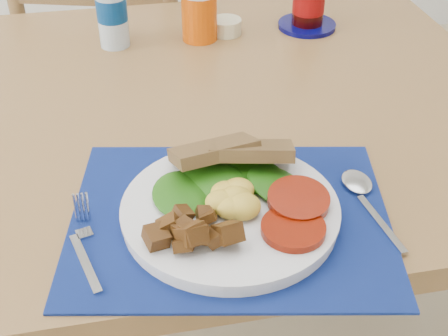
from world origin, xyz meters
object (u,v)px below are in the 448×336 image
breakfast_plate (227,208)px  juice_glass (199,16)px  chair_far (110,33)px  water_bottle (111,2)px  jam_on_saucer (308,5)px

breakfast_plate → juice_glass: size_ratio=2.83×
chair_far → juice_glass: chair_far is taller
water_bottle → jam_on_saucer: size_ratio=1.67×
breakfast_plate → juice_glass: 0.56m
breakfast_plate → chair_far: bearing=94.5°
juice_glass → water_bottle: bearing=179.0°
water_bottle → jam_on_saucer: 0.40m
breakfast_plate → water_bottle: size_ratio=1.38×
breakfast_plate → jam_on_saucer: (0.29, 0.57, 0.02)m
chair_far → water_bottle: size_ratio=5.86×
breakfast_plate → jam_on_saucer: size_ratio=2.31×
chair_far → water_bottle: bearing=107.6°
jam_on_saucer → chair_far: bearing=134.8°
water_bottle → juice_glass: water_bottle is taller
chair_far → juice_glass: size_ratio=12.00×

